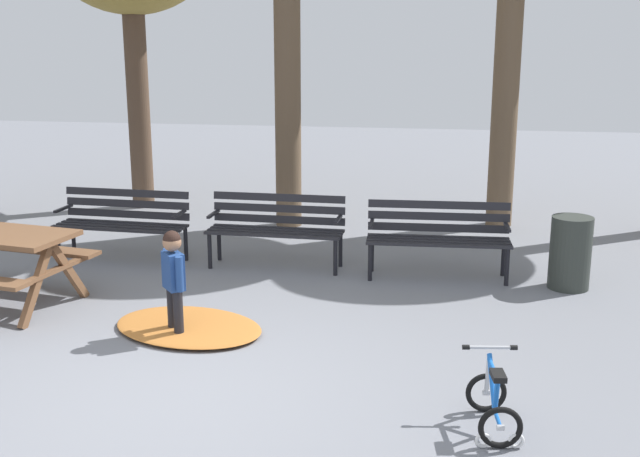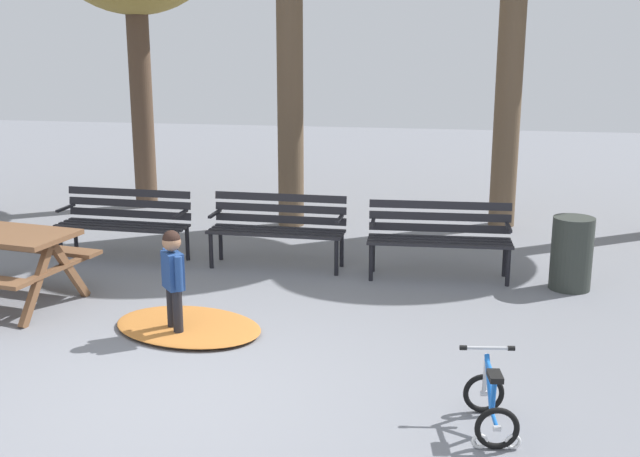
{
  "view_description": "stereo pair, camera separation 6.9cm",
  "coord_description": "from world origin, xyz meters",
  "px_view_note": "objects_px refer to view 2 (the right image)",
  "views": [
    {
      "loc": [
        2.02,
        -5.21,
        2.68
      ],
      "look_at": [
        0.8,
        2.04,
        0.85
      ],
      "focal_mm": 43.73,
      "sensor_mm": 36.0,
      "label": 1
    },
    {
      "loc": [
        2.09,
        -5.2,
        2.68
      ],
      "look_at": [
        0.8,
        2.04,
        0.85
      ],
      "focal_mm": 43.73,
      "sensor_mm": 36.0,
      "label": 2
    }
  ],
  "objects_px": {
    "child_standing": "(173,275)",
    "park_bench_far_left": "(125,218)",
    "kids_bicycle": "(491,404)",
    "trash_bin": "(572,253)",
    "park_bench_right": "(439,233)",
    "park_bench_left": "(278,224)"
  },
  "relations": [
    {
      "from": "child_standing",
      "to": "park_bench_far_left",
      "type": "bearing_deg",
      "value": 122.62
    },
    {
      "from": "kids_bicycle",
      "to": "trash_bin",
      "type": "relative_size",
      "value": 0.75
    },
    {
      "from": "park_bench_right",
      "to": "park_bench_far_left",
      "type": "bearing_deg",
      "value": 178.96
    },
    {
      "from": "park_bench_far_left",
      "to": "trash_bin",
      "type": "distance_m",
      "value": 5.22
    },
    {
      "from": "kids_bicycle",
      "to": "trash_bin",
      "type": "distance_m",
      "value": 3.49
    },
    {
      "from": "park_bench_right",
      "to": "trash_bin",
      "type": "xyz_separation_m",
      "value": [
        1.42,
        -0.19,
        -0.11
      ]
    },
    {
      "from": "trash_bin",
      "to": "kids_bicycle",
      "type": "bearing_deg",
      "value": -105.94
    },
    {
      "from": "child_standing",
      "to": "trash_bin",
      "type": "relative_size",
      "value": 1.25
    },
    {
      "from": "park_bench_far_left",
      "to": "park_bench_left",
      "type": "height_order",
      "value": "same"
    },
    {
      "from": "trash_bin",
      "to": "park_bench_left",
      "type": "bearing_deg",
      "value": 174.86
    },
    {
      "from": "park_bench_left",
      "to": "child_standing",
      "type": "height_order",
      "value": "child_standing"
    },
    {
      "from": "trash_bin",
      "to": "park_bench_far_left",
      "type": "bearing_deg",
      "value": 177.15
    },
    {
      "from": "child_standing",
      "to": "trash_bin",
      "type": "height_order",
      "value": "child_standing"
    },
    {
      "from": "park_bench_left",
      "to": "trash_bin",
      "type": "bearing_deg",
      "value": -5.14
    },
    {
      "from": "park_bench_right",
      "to": "trash_bin",
      "type": "height_order",
      "value": "park_bench_right"
    },
    {
      "from": "park_bench_far_left",
      "to": "trash_bin",
      "type": "xyz_separation_m",
      "value": [
        5.21,
        -0.26,
        -0.11
      ]
    },
    {
      "from": "kids_bicycle",
      "to": "trash_bin",
      "type": "xyz_separation_m",
      "value": [
        0.96,
        3.35,
        0.2
      ]
    },
    {
      "from": "park_bench_left",
      "to": "park_bench_far_left",
      "type": "bearing_deg",
      "value": -178.83
    },
    {
      "from": "child_standing",
      "to": "kids_bicycle",
      "type": "height_order",
      "value": "child_standing"
    },
    {
      "from": "park_bench_left",
      "to": "park_bench_right",
      "type": "distance_m",
      "value": 1.9
    },
    {
      "from": "park_bench_left",
      "to": "park_bench_right",
      "type": "height_order",
      "value": "same"
    },
    {
      "from": "child_standing",
      "to": "trash_bin",
      "type": "xyz_separation_m",
      "value": [
        3.73,
        2.05,
        -0.18
      ]
    }
  ]
}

